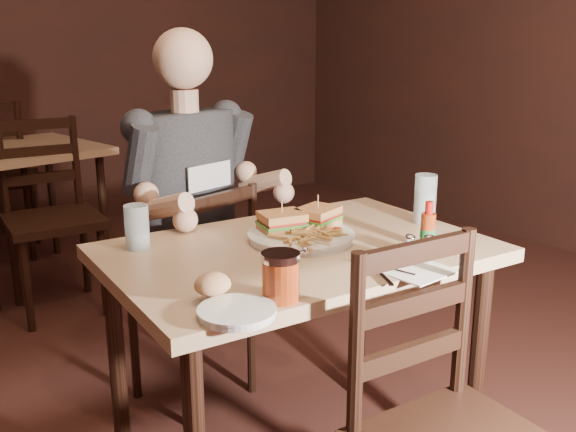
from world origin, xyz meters
TOP-DOWN VIEW (x-y plane):
  - room_shell at (0.00, 0.00)m, footprint 7.00×7.00m
  - main_table at (0.22, 0.20)m, footprint 1.13×0.80m
  - bg_table at (0.05, 2.50)m, footprint 0.90×0.90m
  - chair_far at (0.20, 0.83)m, footprint 0.47×0.50m
  - bg_chair_near at (0.05, 1.95)m, footprint 0.49×0.53m
  - diner at (0.21, 0.78)m, footprint 0.63×0.54m
  - dinner_plate at (0.26, 0.24)m, footprint 0.33×0.33m
  - sandwich_left at (0.23, 0.30)m, footprint 0.15×0.13m
  - sandwich_right at (0.36, 0.28)m, footprint 0.15×0.13m
  - fries_pile at (0.26, 0.18)m, footprint 0.26×0.19m
  - ketchup_dollop at (0.37, 0.21)m, footprint 0.04×0.04m
  - glass_left at (-0.15, 0.46)m, footprint 0.07×0.07m
  - glass_right at (0.69, 0.14)m, footprint 0.08×0.08m
  - hot_sauce at (0.51, -0.03)m, footprint 0.05×0.05m
  - salt_shaker at (0.42, -0.05)m, footprint 0.03×0.03m
  - pepper_shaker at (0.45, -0.09)m, footprint 0.04×0.04m
  - syrup_dispenser at (-0.05, -0.09)m, footprint 0.10×0.10m
  - napkin at (0.34, -0.14)m, footprint 0.18×0.17m
  - knife at (0.28, -0.08)m, footprint 0.06×0.19m
  - fork at (0.24, -0.11)m, footprint 0.08×0.15m
  - side_plate at (-0.18, -0.10)m, footprint 0.18×0.18m
  - bread_roll at (-0.17, 0.01)m, footprint 0.10×0.08m

SIDE VIEW (x-z plane):
  - chair_far at x=0.20m, z-range 0.00..0.84m
  - bg_chair_near at x=0.05m, z-range 0.00..0.96m
  - main_table at x=0.22m, z-range 0.29..1.06m
  - bg_table at x=0.05m, z-range 0.30..1.07m
  - napkin at x=0.34m, z-range 0.77..0.77m
  - knife at x=0.28m, z-range 0.77..0.78m
  - fork at x=0.24m, z-range 0.77..0.78m
  - side_plate at x=-0.18m, z-range 0.77..0.78m
  - dinner_plate at x=0.26m, z-range 0.77..0.79m
  - ketchup_dollop at x=0.37m, z-range 0.79..0.80m
  - salt_shaker at x=0.42m, z-range 0.77..0.83m
  - pepper_shaker at x=0.45m, z-range 0.77..0.83m
  - fries_pile at x=0.26m, z-range 0.79..0.82m
  - bread_roll at x=-0.17m, z-range 0.78..0.84m
  - syrup_dispenser at x=-0.05m, z-range 0.77..0.88m
  - glass_left at x=-0.15m, z-range 0.77..0.90m
  - hot_sauce at x=0.51m, z-range 0.77..0.91m
  - sandwich_right at x=0.36m, z-range 0.79..0.89m
  - sandwich_left at x=0.23m, z-range 0.79..0.89m
  - glass_right at x=0.69m, z-range 0.77..0.93m
  - diner at x=0.21m, z-range 0.44..1.38m
  - room_shell at x=0.00m, z-range -2.10..4.90m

